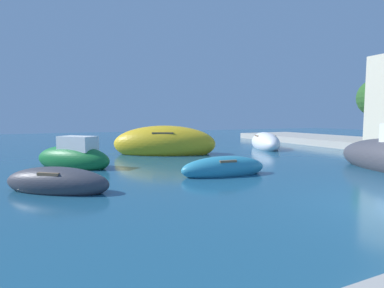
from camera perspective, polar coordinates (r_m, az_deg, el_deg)
The scene contains 6 objects.
moored_boat_0 at distance 13.74m, azimuth -21.57°, elevation -2.41°, with size 3.50×3.65×1.61m.
moored_boat_2 at distance 17.43m, azimuth -5.22°, elevation 0.03°, with size 6.33×4.70×2.12m.
moored_boat_4 at distance 9.49m, azimuth -24.23°, elevation -6.70°, with size 3.21×2.73×0.92m.
moored_boat_6 at distance 11.13m, azimuth 6.04°, elevation -4.61°, with size 3.35×1.28×0.90m.
moored_boat_7 at distance 21.16m, azimuth 13.70°, elevation 0.27°, with size 3.20×4.67×1.42m.
quayside_tree at distance 22.70m, azimuth 31.70°, elevation 7.49°, with size 2.43×2.43×4.10m.
Camera 1 is at (-7.39, -3.89, 2.13)m, focal length 28.12 mm.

